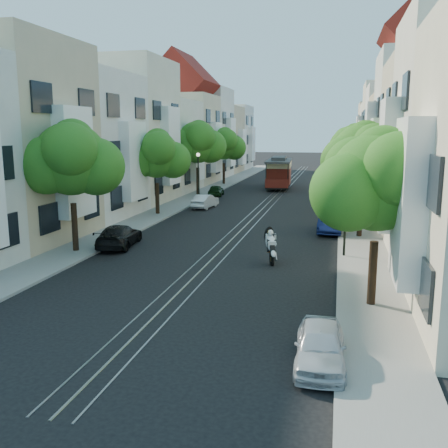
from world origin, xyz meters
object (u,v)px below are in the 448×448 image
Objects in this scene: cable_car at (279,171)px; parked_car_e_mid at (331,221)px; lamp_east at (346,201)px; tree_w_d at (224,145)px; sportbike_rider at (271,244)px; tree_w_a at (72,161)px; tree_e_b at (364,157)px; tree_e_a at (379,184)px; tree_w_c at (198,143)px; tree_e_c at (358,152)px; parked_car_w_near at (119,236)px; tree_w_b at (157,156)px; lamp_west at (198,169)px; parked_car_e_near at (320,345)px; parked_car_e_far at (335,192)px; parked_car_w_far at (216,190)px; parked_car_w_mid at (205,201)px; tree_e_d at (354,144)px.

cable_car is 2.03× the size of parked_car_e_mid.
tree_w_d is at bearing 112.80° from lamp_east.
lamp_east is 4.30m from sportbike_rider.
tree_e_b is at bearing 25.92° from tree_w_a.
tree_e_a is 15.25m from tree_w_a.
tree_e_b is at bearing -48.01° from tree_w_c.
tree_e_a is at bearing -81.53° from cable_car.
tree_e_c reaches higher than parked_car_w_near.
tree_w_b reaches higher than lamp_west.
sportbike_rider reaches higher than parked_car_e_near.
tree_w_d is at bearing 136.55° from parked_car_e_far.
sportbike_rider is at bearing -103.90° from tree_e_c.
tree_e_c is 8.20m from parked_car_e_far.
cable_car is (-3.38, 31.61, 0.95)m from sportbike_rider.
parked_car_w_near is 1.30× the size of parked_car_w_far.
lamp_west reaches higher than parked_car_w_near.
sportbike_rider is at bearing 121.88° from parked_car_w_mid.
parked_car_e_mid is (-1.74, 1.39, -4.06)m from tree_e_b.
tree_w_d is 7.48m from cable_car.
parked_car_w_mid is (1.67, -3.88, -2.29)m from lamp_west.
cable_car is 16.35m from parked_car_w_mid.
parked_car_w_near is (-12.83, 6.74, -3.80)m from tree_e_a.
tree_e_c is at bearing -8.49° from lamp_west.
tree_w_a is at bearing -105.15° from cable_car.
tree_e_c is 14.66m from parked_car_w_far.
tree_w_d is 11.12m from parked_car_w_far.
lamp_west is at bearing 171.51° from tree_e_c.
tree_e_a reaches higher than sportbike_rider.
tree_e_b is 18.90m from lamp_west.
tree_w_c is at bearing 98.48° from sportbike_rider.
cable_car is 9.37m from parked_car_e_far.
tree_w_d is at bearing 160.85° from tree_e_d.
tree_e_d is 18.04m from parked_car_w_mid.
tree_e_c is 0.98× the size of tree_w_a.
tree_e_a is 22.28m from tree_w_b.
tree_e_d reaches higher than tree_e_b.
cable_car is at bearing 63.99° from lamp_west.
tree_w_a is 12.00m from tree_w_b.
tree_w_b is 11.05m from parked_car_w_near.
tree_e_c is 0.92× the size of tree_w_c.
tree_w_d reaches higher than cable_car.
sportbike_rider is 0.48× the size of parked_car_w_near.
parked_car_w_mid is at bearing 109.60° from parked_car_e_near.
parked_car_e_mid is 18.97m from parked_car_w_far.
tree_e_b is at bearing -19.15° from tree_w_b.
parked_car_e_far is at bearing 62.92° from tree_w_a.
parked_car_e_mid is (12.66, -3.61, -3.73)m from tree_w_b.
cable_car is 2.00× the size of parked_car_w_near.
tree_w_c is (0.00, 23.00, 0.34)m from tree_w_a.
sportbike_rider is at bearing -65.04° from lamp_west.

